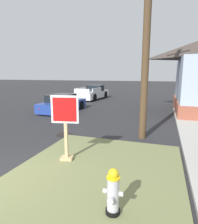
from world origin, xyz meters
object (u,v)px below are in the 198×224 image
at_px(fire_hydrant, 113,193).
at_px(parked_sedan_blue, 63,104).
at_px(stop_sign, 66,129).
at_px(pickup_truck_white, 93,93).
at_px(utility_pole, 147,24).
at_px(manhole_cover, 64,135).

xyz_separation_m(fire_hydrant, parked_sedan_blue, (-6.23, 9.31, 0.04)).
relative_size(stop_sign, pickup_truck_white, 0.36).
distance_m(fire_hydrant, utility_pole, 6.35).
height_order(stop_sign, manhole_cover, stop_sign).
relative_size(fire_hydrant, pickup_truck_white, 0.17).
xyz_separation_m(manhole_cover, parked_sedan_blue, (-2.92, 5.13, 0.53)).
bearing_deg(stop_sign, fire_hydrant, -43.24).
bearing_deg(manhole_cover, parked_sedan_blue, 119.68).
bearing_deg(stop_sign, utility_pole, 57.99).
bearing_deg(parked_sedan_blue, stop_sign, -60.14).
height_order(stop_sign, utility_pole, utility_pole).
relative_size(fire_hydrant, utility_pole, 0.10).
height_order(parked_sedan_blue, utility_pole, utility_pole).
bearing_deg(utility_pole, stop_sign, -122.01).
distance_m(stop_sign, utility_pole, 5.03).
xyz_separation_m(parked_sedan_blue, utility_pole, (6.24, -4.40, 3.98)).
bearing_deg(pickup_truck_white, stop_sign, -72.57).
relative_size(fire_hydrant, manhole_cover, 1.29).
height_order(pickup_truck_white, utility_pole, utility_pole).
bearing_deg(stop_sign, parked_sedan_blue, 119.86).
xyz_separation_m(parked_sedan_blue, pickup_truck_white, (-0.44, 7.61, 0.07)).
relative_size(stop_sign, utility_pole, 0.23).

